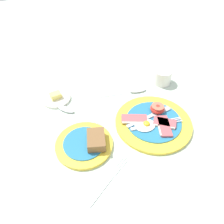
{
  "coord_description": "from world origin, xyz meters",
  "views": [
    {
      "loc": [
        -0.23,
        -0.42,
        0.58
      ],
      "look_at": [
        -0.06,
        0.1,
        0.02
      ],
      "focal_mm": 35.0,
      "sensor_mm": 36.0,
      "label": 1
    }
  ],
  "objects": [
    {
      "name": "butter_dish",
      "position": [
        -0.24,
        0.26,
        0.01
      ],
      "size": [
        0.11,
        0.11,
        0.03
      ],
      "color": "silver",
      "rests_on": "ground_plane"
    },
    {
      "name": "fork_on_cloth",
      "position": [
        -0.15,
        -0.14,
        0.0
      ],
      "size": [
        0.16,
        0.12,
        0.01
      ],
      "rotation": [
        0.0,
        0.0,
        0.65
      ],
      "color": "silver",
      "rests_on": "ground_plane"
    },
    {
      "name": "teaspoon_by_saucer",
      "position": [
        0.05,
        0.21,
        0.01
      ],
      "size": [
        0.19,
        0.04,
        0.01
      ],
      "rotation": [
        0.0,
        0.0,
        6.18
      ],
      "color": "silver",
      "rests_on": "ground_plane"
    },
    {
      "name": "sugar_cup",
      "position": [
        0.2,
        0.23,
        0.03
      ],
      "size": [
        0.08,
        0.08,
        0.06
      ],
      "color": "white",
      "rests_on": "ground_plane"
    },
    {
      "name": "bread_plate",
      "position": [
        -0.18,
        0.0,
        0.01
      ],
      "size": [
        0.18,
        0.18,
        0.05
      ],
      "color": "yellow",
      "rests_on": "ground_plane"
    },
    {
      "name": "breakfast_plate",
      "position": [
        0.06,
        0.02,
        0.01
      ],
      "size": [
        0.27,
        0.27,
        0.04
      ],
      "color": "yellow",
      "rests_on": "ground_plane"
    },
    {
      "name": "ground_plane",
      "position": [
        0.0,
        0.0,
        0.0
      ],
      "size": [
        3.0,
        3.0,
        0.0
      ],
      "primitive_type": "plane",
      "color": "#B7CCB7"
    },
    {
      "name": "teaspoon_near_cup",
      "position": [
        -0.2,
        0.17,
        0.01
      ],
      "size": [
        0.15,
        0.15,
        0.01
      ],
      "rotation": [
        0.0,
        0.0,
        2.37
      ],
      "color": "silver",
      "rests_on": "ground_plane"
    }
  ]
}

